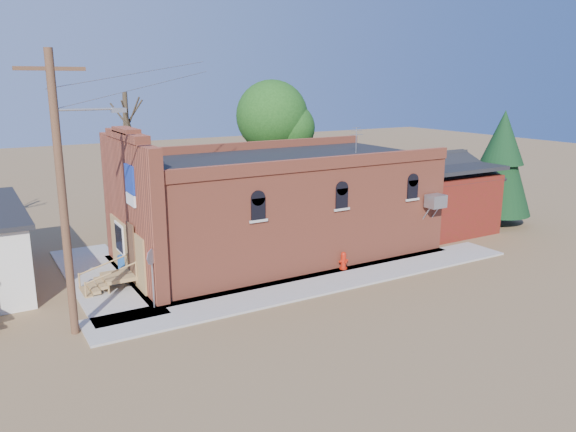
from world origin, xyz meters
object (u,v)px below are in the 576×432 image
trash_barrel (124,264)px  utility_pole (64,190)px  brick_bar (274,206)px  fire_hydrant (343,261)px  stop_sign (152,262)px

trash_barrel → utility_pole: bearing=-119.8°
utility_pole → trash_barrel: (2.84, 4.96, -4.31)m
trash_barrel → brick_bar: bearing=-5.5°
utility_pole → fire_hydrant: size_ratio=11.62×
brick_bar → fire_hydrant: size_ratio=21.17×
trash_barrel → fire_hydrant: bearing=-27.6°
fire_hydrant → utility_pole: bearing=-178.1°
brick_bar → trash_barrel: 7.22m
brick_bar → fire_hydrant: 4.38m
brick_bar → fire_hydrant: (1.40, -3.70, -1.88)m
stop_sign → trash_barrel: size_ratio=2.93×
brick_bar → trash_barrel: size_ratio=21.63×
utility_pole → brick_bar: bearing=23.7°
brick_bar → stop_sign: 7.94m
utility_pole → fire_hydrant: bearing=3.0°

